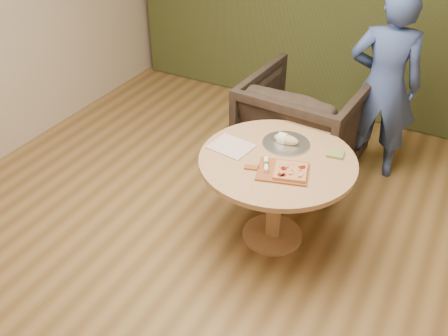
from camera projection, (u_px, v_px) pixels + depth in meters
room_shell at (193, 101)px, 2.92m from camera, size 5.04×6.04×2.84m
pedestal_table at (277, 174)px, 3.67m from camera, size 1.15×1.15×0.75m
pizza_paddle at (281, 171)px, 3.45m from camera, size 0.47×0.37×0.01m
flatbread_pizza at (291, 171)px, 3.41m from camera, size 0.27×0.27×0.04m
cutlery_roll at (266, 164)px, 3.48m from camera, size 0.10×0.19×0.03m
newspaper at (231, 147)px, 3.71m from camera, size 0.33×0.29×0.01m
serving_tray at (286, 144)px, 3.74m from camera, size 0.36×0.36×0.02m
bread_roll at (285, 139)px, 3.73m from camera, size 0.19×0.09×0.09m
green_packet at (335, 154)px, 3.62m from camera, size 0.13×0.12×0.02m
armchair at (304, 120)px, 4.54m from camera, size 1.05×0.99×1.02m
person_standing at (384, 86)px, 4.30m from camera, size 0.71×0.54×1.74m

